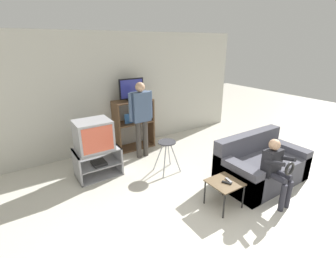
{
  "coord_description": "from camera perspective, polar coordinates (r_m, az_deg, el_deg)",
  "views": [
    {
      "loc": [
        -2.2,
        -1.37,
        2.39
      ],
      "look_at": [
        0.08,
        2.07,
        0.9
      ],
      "focal_mm": 26.0,
      "sensor_mm": 36.0,
      "label": 1
    }
  ],
  "objects": [
    {
      "name": "couch",
      "position": [
        4.71,
        20.79,
        -8.08
      ],
      "size": [
        1.58,
        0.9,
        0.82
      ],
      "color": "#4C4C56",
      "rests_on": "ground_plane"
    },
    {
      "name": "person_standing_adult",
      "position": [
        5.08,
        -6.34,
        3.73
      ],
      "size": [
        0.53,
        0.2,
        1.63
      ],
      "color": "#3D3833",
      "rests_on": "ground_plane"
    },
    {
      "name": "tv_stand",
      "position": [
        4.76,
        -16.09,
        -7.46
      ],
      "size": [
        0.79,
        0.54,
        0.54
      ],
      "color": "#939399",
      "rests_on": "ground_plane"
    },
    {
      "name": "television_main",
      "position": [
        4.54,
        -17.09,
        -1.38
      ],
      "size": [
        0.61,
        0.53,
        0.54
      ],
      "color": "#9E9EA3",
      "rests_on": "tv_stand"
    },
    {
      "name": "media_shelf",
      "position": [
        5.69,
        -8.04,
        1.17
      ],
      "size": [
        0.89,
        0.41,
        1.15
      ],
      "color": "brown",
      "rests_on": "ground_plane"
    },
    {
      "name": "wall_back",
      "position": [
        5.71,
        -10.41,
        8.53
      ],
      "size": [
        6.4,
        0.06,
        2.6
      ],
      "color": "beige",
      "rests_on": "ground_plane"
    },
    {
      "name": "person_seated_child",
      "position": [
        4.04,
        24.01,
        -8.08
      ],
      "size": [
        0.33,
        0.43,
        1.03
      ],
      "color": "#2D2D38",
      "rests_on": "ground_plane"
    },
    {
      "name": "television_flat",
      "position": [
        5.46,
        -8.54,
        9.01
      ],
      "size": [
        0.57,
        0.2,
        0.49
      ],
      "color": "black",
      "rests_on": "media_shelf"
    },
    {
      "name": "remote_control_black",
      "position": [
        3.77,
        13.61,
        -12.14
      ],
      "size": [
        0.1,
        0.14,
        0.02
      ],
      "primitive_type": "cube",
      "rotation": [
        0.0,
        0.0,
        0.48
      ],
      "color": "black",
      "rests_on": "snack_table"
    },
    {
      "name": "folding_stool",
      "position": [
        4.61,
        -0.26,
        -4.32
      ],
      "size": [
        0.42,
        0.38,
        0.62
      ],
      "color": "#99999E",
      "rests_on": "ground_plane"
    },
    {
      "name": "remote_control_white",
      "position": [
        3.83,
        14.02,
        -11.6
      ],
      "size": [
        0.06,
        0.15,
        0.02
      ],
      "primitive_type": "cube",
      "rotation": [
        0.0,
        0.0,
        -0.21
      ],
      "color": "gray",
      "rests_on": "snack_table"
    },
    {
      "name": "ground_plane",
      "position": [
        3.53,
        19.47,
        -24.22
      ],
      "size": [
        18.0,
        18.0,
        0.0
      ],
      "primitive_type": "plane",
      "color": "beige"
    },
    {
      "name": "snack_table",
      "position": [
        3.83,
        13.11,
        -12.65
      ],
      "size": [
        0.45,
        0.45,
        0.42
      ],
      "color": "brown",
      "rests_on": "ground_plane"
    }
  ]
}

